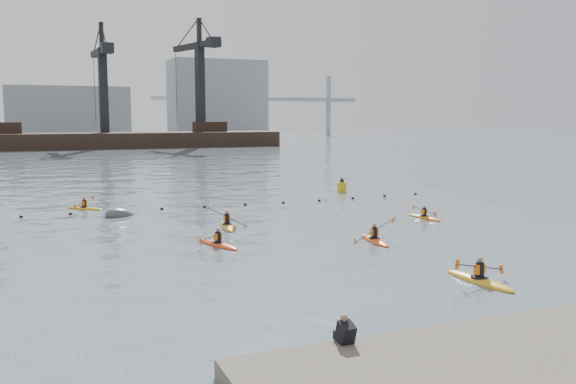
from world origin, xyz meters
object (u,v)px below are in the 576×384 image
Objects in this scene: kayaker_3 at (227,225)px; kayaker_5 at (84,208)px; kayaker_4 at (424,217)px; kayaker_0 at (374,239)px; mooring_buoy at (120,216)px; kayaker_1 at (479,279)px; nav_buoy at (342,187)px; kayaker_2 at (218,244)px.

kayaker_5 is (-7.24, 10.47, -0.02)m from kayaker_3.
kayaker_0 is at bearing 29.97° from kayaker_4.
kayaker_1 is at bearing -63.08° from mooring_buoy.
kayaker_2 is at bearing -132.75° from nav_buoy.
kayaker_3 is at bearing -101.29° from kayaker_5.
kayaker_1 is at bearing -106.58° from nav_buoy.
kayaker_3 reaches higher than kayaker_2.
nav_buoy reaches higher than kayaker_0.
kayaker_5 is 4.40m from mooring_buoy.
kayaker_3 reaches higher than mooring_buoy.
kayaker_1 is 16.26m from kayaker_3.
kayaker_3 reaches higher than kayaker_1.
kayaker_0 is 8.40m from kayaker_1.
kayaker_4 is at bearing -7.05° from kayaker_2.
kayaker_1 is 1.21× the size of kayaker_4.
kayaker_0 is at bearing 84.82° from kayaker_1.
mooring_buoy is (-11.23, 13.34, -0.10)m from kayaker_0.
kayaker_0 is 9.03m from kayaker_3.
kayaker_0 is at bearing -98.68° from kayaker_5.
kayaker_3 is at bearing -50.84° from mooring_buoy.
kayaker_3 reaches higher than kayaker_4.
mooring_buoy is at bearing -32.39° from kayaker_4.
kayaker_3 is 12.73m from kayaker_5.
nav_buoy is at bearing 28.50° from kayaker_2.
kayaker_2 is at bearing 4.27° from kayaker_4.
kayaker_0 is 21.73m from kayaker_5.
kayaker_0 reaches higher than kayaker_2.
nav_buoy is at bearing -40.82° from kayaker_5.
kayaker_5 is at bearing -39.23° from kayaker_4.
kayaker_1 reaches higher than kayaker_4.
kayaker_3 is 18.64m from nav_buoy.
kayaker_3 is at bearing -138.42° from nav_buoy.
kayaker_4 is 1.16× the size of kayaker_5.
kayaker_0 is 1.04× the size of kayaker_2.
kayaker_4 is 1.48× the size of mooring_buoy.
kayaker_2 is at bearing -116.61° from kayaker_5.
kayaker_1 reaches higher than mooring_buoy.
kayaker_2 is 5.12m from kayaker_3.
kayaker_2 is 16.14m from kayaker_5.
kayaker_0 is 1.68× the size of mooring_buoy.
kayaker_1 is (-0.19, -8.39, 0.01)m from kayaker_0.
kayaker_2 reaches higher than kayaker_5.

